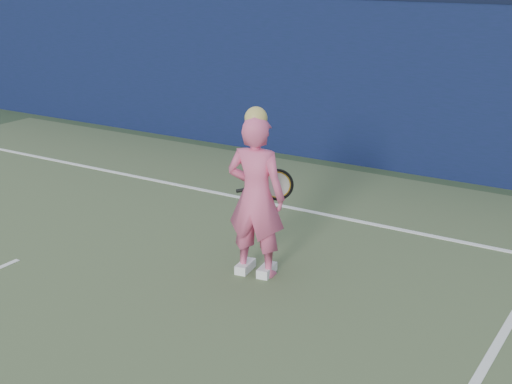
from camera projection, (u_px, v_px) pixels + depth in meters
The scene contains 3 objects.
backstop_wall at pixel (278, 75), 11.66m from camera, with size 24.00×0.40×2.50m, color black.
player at pixel (256, 196), 7.05m from camera, with size 0.66×0.48×1.73m.
racket at pixel (274, 185), 7.44m from camera, with size 0.64×0.21×0.34m.
Camera 1 is at (5.85, -3.61, 3.08)m, focal length 50.00 mm.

